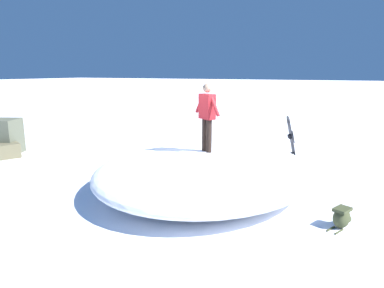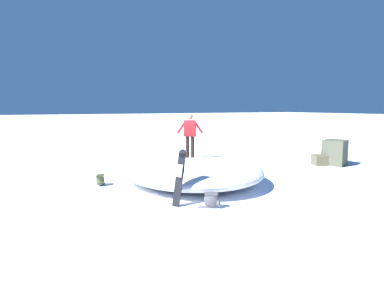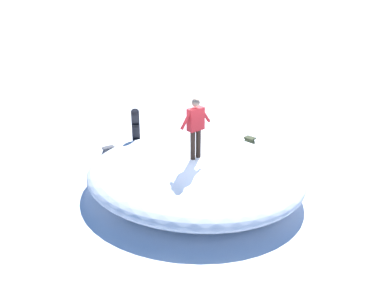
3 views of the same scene
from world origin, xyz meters
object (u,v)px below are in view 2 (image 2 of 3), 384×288
(snowboard_primary_upright, at_px, (180,177))
(backpack_far, at_px, (100,180))
(snowboarder_standing, at_px, (190,132))
(backpack_near, at_px, (212,200))

(snowboard_primary_upright, distance_m, backpack_far, 3.98)
(snowboarder_standing, height_order, backpack_near, snowboarder_standing)
(backpack_far, bearing_deg, snowboarder_standing, 163.79)
(backpack_near, bearing_deg, backpack_far, -60.95)
(snowboard_primary_upright, bearing_deg, snowboarder_standing, -122.70)
(snowboarder_standing, relative_size, backpack_far, 2.62)
(snowboard_primary_upright, height_order, backpack_far, snowboard_primary_upright)
(snowboard_primary_upright, height_order, backpack_near, snowboard_primary_upright)
(backpack_near, bearing_deg, snowboard_primary_upright, -44.10)
(snowboard_primary_upright, bearing_deg, backpack_near, 135.90)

